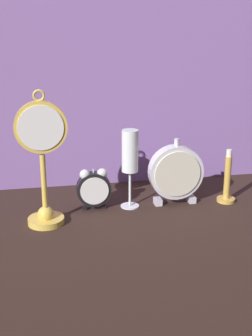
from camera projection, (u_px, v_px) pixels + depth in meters
name	position (u px, v px, depth m)	size (l,w,h in m)	color
ground_plane	(132.00, 224.00, 1.21)	(4.00, 4.00, 0.00)	black
fabric_backdrop_drape	(111.00, 93.00, 1.43)	(1.49, 0.01, 0.58)	#8460A8
pocket_watch_on_stand	(43.00, 164.00, 1.17)	(0.13, 0.09, 0.35)	gold
alarm_clock_twin_bell	(94.00, 187.00, 1.29)	(0.10, 0.03, 0.12)	black
mantel_clock_silver	(176.00, 173.00, 1.32)	(0.15, 0.04, 0.19)	silver
champagne_flute	(130.00, 156.00, 1.28)	(0.05, 0.05, 0.22)	silver
brass_candlestick	(227.00, 184.00, 1.35)	(0.05, 0.05, 0.16)	gold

